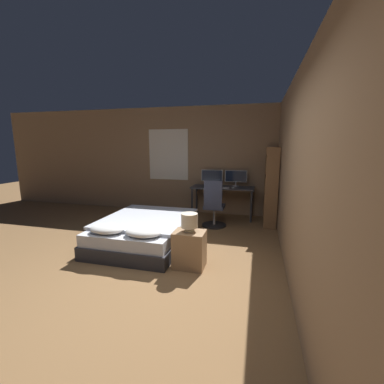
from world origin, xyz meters
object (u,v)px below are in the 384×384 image
nightstand (189,249)px  bedside_lamp (189,221)px  desk (222,191)px  monitor_left (212,176)px  computer_mouse (233,188)px  monitor_right (236,177)px  bed (145,231)px  keyboard (222,188)px  bookshelf (271,183)px  office_chair (214,209)px

nightstand → bedside_lamp: 0.43m
desk → monitor_left: monitor_left is taller
computer_mouse → monitor_right: bearing=85.7°
bed → keyboard: 2.22m
nightstand → computer_mouse: (0.36, 2.53, 0.51)m
nightstand → keyboard: 2.58m
nightstand → bedside_lamp: bearing=180.0°
bookshelf → monitor_right: bearing=147.9°
desk → office_chair: 0.83m
keyboard → bookshelf: 1.12m
office_chair → bed: bearing=-129.3°
keyboard → computer_mouse: computer_mouse is taller
desk → monitor_right: monitor_right is taller
office_chair → monitor_right: bearing=69.3°
bed → bookshelf: bearing=38.1°
bedside_lamp → computer_mouse: bedside_lamp is taller
monitor_left → computer_mouse: monitor_left is taller
bed → bookshelf: bookshelf is taller
nightstand → bedside_lamp: bedside_lamp is taller
bedside_lamp → keyboard: size_ratio=0.75×
bedside_lamp → keyboard: 2.53m
desk → bed: bearing=-118.3°
bedside_lamp → desk: bedside_lamp is taller
computer_mouse → office_chair: size_ratio=0.07×
desk → monitor_left: size_ratio=2.80×
bed → office_chair: 1.63m
bed → monitor_right: 2.73m
computer_mouse → office_chair: bearing=-119.4°
nightstand → desk: (0.09, 2.71, 0.39)m
desk → office_chair: size_ratio=1.45×
bed → nightstand: bearing=-33.7°
bed → nightstand: 1.21m
office_chair → monitor_left: bearing=103.0°
bedside_lamp → nightstand: bearing=0.0°
monitor_right → computer_mouse: 0.43m
monitor_left → monitor_right: same height
monitor_right → computer_mouse: (-0.03, -0.37, -0.21)m
nightstand → bedside_lamp: (-0.00, 0.00, 0.43)m
monitor_right → bookshelf: size_ratio=0.31×
monitor_right → office_chair: 1.19m
bed → monitor_right: size_ratio=3.64×
bed → keyboard: size_ratio=5.47×
nightstand → office_chair: (0.02, 1.93, 0.13)m
nightstand → keyboard: bearing=87.9°
computer_mouse → monitor_left: bearing=146.6°
desk → keyboard: bearing=-90.0°
monitor_left → office_chair: (0.22, -0.97, -0.59)m
computer_mouse → bookshelf: bookshelf is taller
keyboard → computer_mouse: (0.27, 0.00, 0.01)m
desk → nightstand: bearing=-92.0°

